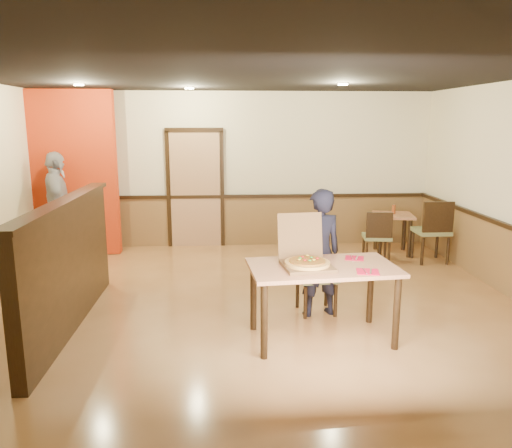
{
  "coord_description": "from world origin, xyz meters",
  "views": [
    {
      "loc": [
        -0.26,
        -5.61,
        2.28
      ],
      "look_at": [
        0.09,
        0.0,
        1.11
      ],
      "focal_mm": 35.0,
      "sensor_mm": 36.0,
      "label": 1
    }
  ],
  "objects": [
    {
      "name": "side_chair_left",
      "position": [
        2.19,
        2.09,
        0.47
      ],
      "size": [
        0.48,
        0.48,
        0.87
      ],
      "rotation": [
        0.0,
        0.0,
        3.01
      ],
      "color": "olive",
      "rests_on": "floor"
    },
    {
      "name": "red_accent_panel",
      "position": [
        -2.9,
        3.0,
        1.4
      ],
      "size": [
        1.6,
        0.2,
        2.78
      ],
      "primitive_type": "cube",
      "color": "red",
      "rests_on": "floor"
    },
    {
      "name": "side_table",
      "position": [
        2.64,
        2.7,
        0.53
      ],
      "size": [
        0.74,
        0.74,
        0.7
      ],
      "rotation": [
        0.0,
        0.0,
        -0.16
      ],
      "color": "tan",
      "rests_on": "floor"
    },
    {
      "name": "wall_back",
      "position": [
        0.0,
        3.5,
        1.4
      ],
      "size": [
        7.0,
        0.0,
        7.0
      ],
      "primitive_type": "plane",
      "rotation": [
        1.57,
        0.0,
        0.0
      ],
      "color": "beige",
      "rests_on": "floor"
    },
    {
      "name": "side_chair_right",
      "position": [
        3.1,
        2.08,
        0.57
      ],
      "size": [
        0.52,
        0.52,
        1.03
      ],
      "rotation": [
        0.0,
        0.0,
        3.15
      ],
      "color": "olive",
      "rests_on": "floor"
    },
    {
      "name": "pizza_box",
      "position": [
        0.56,
        -0.71,
        0.87
      ],
      "size": [
        0.55,
        0.63,
        0.51
      ],
      "rotation": [
        0.0,
        0.0,
        0.12
      ],
      "color": "brown",
      "rests_on": "main_table"
    },
    {
      "name": "condiment",
      "position": [
        2.66,
        2.75,
        0.77
      ],
      "size": [
        0.06,
        0.06,
        0.15
      ],
      "primitive_type": "cylinder",
      "color": "#91401A",
      "rests_on": "side_table"
    },
    {
      "name": "diner",
      "position": [
        0.83,
        -0.02,
        0.76
      ],
      "size": [
        0.63,
        0.49,
        1.52
      ],
      "primitive_type": "imported",
      "rotation": [
        0.0,
        0.0,
        3.38
      ],
      "color": "black",
      "rests_on": "floor"
    },
    {
      "name": "napkin_near",
      "position": [
        1.15,
        -0.94,
        0.81
      ],
      "size": [
        0.26,
        0.26,
        0.01
      ],
      "rotation": [
        0.0,
        0.0,
        -0.2
      ],
      "color": "red",
      "rests_on": "main_table"
    },
    {
      "name": "chair_rail_back",
      "position": [
        0.0,
        3.45,
        0.92
      ],
      "size": [
        7.0,
        0.06,
        0.06
      ],
      "primitive_type": "cube",
      "color": "black",
      "rests_on": "wall_back"
    },
    {
      "name": "floor",
      "position": [
        0.0,
        0.0,
        0.0
      ],
      "size": [
        7.0,
        7.0,
        0.0
      ],
      "primitive_type": "plane",
      "color": "tan",
      "rests_on": "ground"
    },
    {
      "name": "ceiling",
      "position": [
        0.0,
        0.0,
        2.8
      ],
      "size": [
        7.0,
        7.0,
        0.0
      ],
      "primitive_type": "plane",
      "rotation": [
        3.14,
        0.0,
        0.0
      ],
      "color": "black",
      "rests_on": "wall_back"
    },
    {
      "name": "booth_partition",
      "position": [
        -2.0,
        -0.2,
        0.74
      ],
      "size": [
        0.2,
        3.1,
        1.44
      ],
      "color": "black",
      "rests_on": "floor"
    },
    {
      "name": "back_door",
      "position": [
        -0.8,
        3.46,
        1.05
      ],
      "size": [
        0.9,
        0.06,
        2.1
      ],
      "primitive_type": "cube",
      "color": "tan",
      "rests_on": "wall_back"
    },
    {
      "name": "spot_b",
      "position": [
        -0.8,
        2.5,
        2.78
      ],
      "size": [
        0.14,
        0.14,
        0.02
      ],
      "primitive_type": "cylinder",
      "color": "#FFE9B2",
      "rests_on": "ceiling"
    },
    {
      "name": "spot_c",
      "position": [
        1.4,
        1.5,
        2.78
      ],
      "size": [
        0.14,
        0.14,
        0.02
      ],
      "primitive_type": "cylinder",
      "color": "#FFE9B2",
      "rests_on": "ceiling"
    },
    {
      "name": "passerby",
      "position": [
        -3.0,
        2.62,
        0.9
      ],
      "size": [
        0.74,
        1.14,
        1.8
      ],
      "primitive_type": "imported",
      "rotation": [
        0.0,
        0.0,
        1.88
      ],
      "color": "#9D9DA5",
      "rests_on": "floor"
    },
    {
      "name": "spot_a",
      "position": [
        -2.3,
        1.8,
        2.78
      ],
      "size": [
        0.14,
        0.14,
        0.02
      ],
      "primitive_type": "cylinder",
      "color": "#FFE9B2",
      "rests_on": "ceiling"
    },
    {
      "name": "main_table",
      "position": [
        0.74,
        -0.7,
        0.7
      ],
      "size": [
        1.58,
        1.0,
        0.81
      ],
      "rotation": [
        0.0,
        0.0,
        0.09
      ],
      "color": "tan",
      "rests_on": "floor"
    },
    {
      "name": "diner_chair",
      "position": [
        0.82,
        0.13,
        0.49
      ],
      "size": [
        0.49,
        0.49,
        0.9
      ],
      "rotation": [
        0.0,
        0.0,
        0.11
      ],
      "color": "olive",
      "rests_on": "floor"
    },
    {
      "name": "napkin_far",
      "position": [
        1.14,
        -0.44,
        0.81
      ],
      "size": [
        0.24,
        0.24,
        0.01
      ],
      "rotation": [
        0.0,
        0.0,
        -0.27
      ],
      "color": "red",
      "rests_on": "main_table"
    },
    {
      "name": "wainscot_back",
      "position": [
        0.0,
        3.47,
        0.45
      ],
      "size": [
        7.0,
        0.04,
        0.9
      ],
      "primitive_type": "cube",
      "color": "brown",
      "rests_on": "floor"
    },
    {
      "name": "pizza",
      "position": [
        0.57,
        -0.76,
        0.86
      ],
      "size": [
        0.51,
        0.51,
        0.03
      ],
      "primitive_type": "cylinder",
      "rotation": [
        0.0,
        0.0,
        -0.12
      ],
      "color": "gold",
      "rests_on": "pizza_box"
    }
  ]
}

